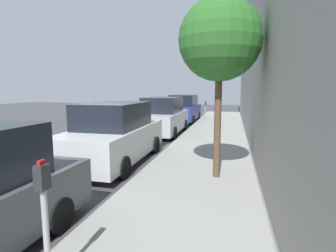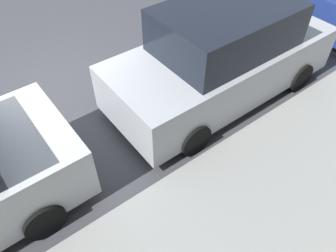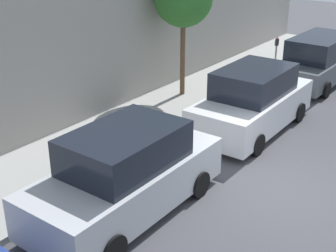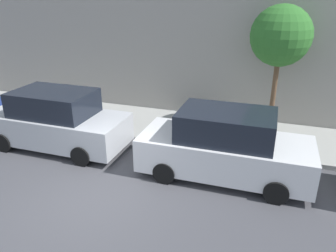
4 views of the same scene
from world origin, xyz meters
name	(u,v)px [view 2 (image 2 of 4)]	position (x,y,z in m)	size (l,w,h in m)	color
ground_plane	(55,88)	(0.00, 0.00, 0.00)	(60.00, 60.00, 0.00)	#424247
parked_suv_third	(222,57)	(2.32, 2.77, 0.93)	(2.08, 4.81, 1.98)	#B7BABF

